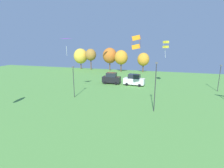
{
  "coord_description": "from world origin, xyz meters",
  "views": [
    {
      "loc": [
        3.62,
        -0.09,
        9.5
      ],
      "look_at": [
        -0.64,
        14.51,
        5.87
      ],
      "focal_mm": 28.0,
      "sensor_mm": 36.0,
      "label": 1
    }
  ],
  "objects": [
    {
      "name": "kite_flying_0",
      "position": [
        -12.34,
        26.97,
        9.4
      ],
      "size": [
        2.02,
        1.91,
        2.33
      ],
      "color": "purple"
    },
    {
      "name": "treeline_tree_3",
      "position": [
        -9.58,
        55.82,
        4.71
      ],
      "size": [
        4.3,
        4.3,
        7.09
      ],
      "color": "brown",
      "rests_on": "ground"
    },
    {
      "name": "light_post_1",
      "position": [
        14.45,
        37.99,
        3.05
      ],
      "size": [
        0.36,
        0.2,
        5.31
      ],
      "color": "#2D2D33",
      "rests_on": "ground"
    },
    {
      "name": "light_post_3",
      "position": [
        2.82,
        23.77,
        3.89
      ],
      "size": [
        0.36,
        0.2,
        6.97
      ],
      "color": "#2D2D33",
      "rests_on": "ground"
    },
    {
      "name": "treeline_tree_0",
      "position": [
        -25.18,
        58.05,
        4.63
      ],
      "size": [
        4.93,
        4.93,
        7.36
      ],
      "color": "brown",
      "rests_on": "ground"
    },
    {
      "name": "parked_car_leftmost",
      "position": [
        -7.75,
        38.45,
        1.27
      ],
      "size": [
        4.18,
        2.15,
        2.62
      ],
      "rotation": [
        0.0,
        0.0,
        0.01
      ],
      "color": "black",
      "rests_on": "ground"
    },
    {
      "name": "light_post_0",
      "position": [
        -11.11,
        26.53,
        3.16
      ],
      "size": [
        0.36,
        0.2,
        5.53
      ],
      "color": "#2D2D33",
      "rests_on": "ground"
    },
    {
      "name": "treeline_tree_2",
      "position": [
        -14.01,
        57.7,
        5.08
      ],
      "size": [
        4.84,
        4.84,
        7.75
      ],
      "color": "brown",
      "rests_on": "ground"
    },
    {
      "name": "kite_flying_4",
      "position": [
        3.96,
        37.99,
        9.06
      ],
      "size": [
        1.25,
        1.25,
        3.45
      ],
      "color": "yellow"
    },
    {
      "name": "parked_car_second_from_left",
      "position": [
        -2.35,
        38.17,
        1.25
      ],
      "size": [
        4.78,
        2.23,
        2.58
      ],
      "rotation": [
        0.0,
        0.0,
        -0.08
      ],
      "color": "silver",
      "rests_on": "ground"
    },
    {
      "name": "treeline_tree_1",
      "position": [
        -20.9,
        57.33,
        5.23
      ],
      "size": [
        3.79,
        3.79,
        7.34
      ],
      "color": "brown",
      "rests_on": "ground"
    },
    {
      "name": "treeline_tree_4",
      "position": [
        -2.49,
        56.96,
        4.15
      ],
      "size": [
        3.84,
        3.84,
        6.28
      ],
      "color": "brown",
      "rests_on": "ground"
    },
    {
      "name": "kite_flying_2",
      "position": [
        -0.82,
        29.39,
        9.51
      ],
      "size": [
        1.51,
        1.41,
        2.36
      ],
      "color": "orange"
    }
  ]
}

